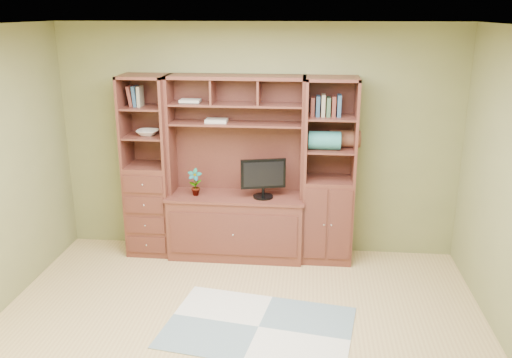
# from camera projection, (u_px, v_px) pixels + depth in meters

# --- Properties ---
(room) EXTENTS (4.60, 4.10, 2.64)m
(room) POSITION_uv_depth(u_px,v_px,m) (232.00, 200.00, 4.21)
(room) COLOR tan
(room) RESTS_ON ground
(center_hutch) EXTENTS (1.54, 0.53, 2.05)m
(center_hutch) POSITION_uv_depth(u_px,v_px,m) (236.00, 170.00, 5.96)
(center_hutch) COLOR #54261D
(center_hutch) RESTS_ON ground
(left_tower) EXTENTS (0.50, 0.45, 2.05)m
(left_tower) POSITION_uv_depth(u_px,v_px,m) (148.00, 167.00, 6.10)
(left_tower) COLOR #54261D
(left_tower) RESTS_ON ground
(right_tower) EXTENTS (0.55, 0.45, 2.05)m
(right_tower) POSITION_uv_depth(u_px,v_px,m) (329.00, 172.00, 5.90)
(right_tower) COLOR #54261D
(right_tower) RESTS_ON ground
(rug) EXTENTS (1.79, 1.33, 0.01)m
(rug) POSITION_uv_depth(u_px,v_px,m) (259.00, 327.00, 4.84)
(rug) COLOR #A3AAA9
(rug) RESTS_ON ground
(monitor) EXTENTS (0.54, 0.34, 0.61)m
(monitor) POSITION_uv_depth(u_px,v_px,m) (263.00, 171.00, 5.90)
(monitor) COLOR black
(monitor) RESTS_ON center_hutch
(orchid) EXTENTS (0.16, 0.11, 0.31)m
(orchid) POSITION_uv_depth(u_px,v_px,m) (195.00, 182.00, 6.01)
(orchid) COLOR #993F33
(orchid) RESTS_ON center_hutch
(magazines) EXTENTS (0.24, 0.17, 0.04)m
(magazines) POSITION_uv_depth(u_px,v_px,m) (217.00, 121.00, 5.91)
(magazines) COLOR #B3AC99
(magazines) RESTS_ON center_hutch
(bowl) EXTENTS (0.24, 0.24, 0.06)m
(bowl) POSITION_uv_depth(u_px,v_px,m) (148.00, 132.00, 5.98)
(bowl) COLOR silver
(bowl) RESTS_ON left_tower
(blanket_teal) EXTENTS (0.34, 0.20, 0.20)m
(blanket_teal) POSITION_uv_depth(u_px,v_px,m) (325.00, 140.00, 5.75)
(blanket_teal) COLOR #2B716D
(blanket_teal) RESTS_ON right_tower
(blanket_red) EXTENTS (0.33, 0.18, 0.18)m
(blanket_red) POSITION_uv_depth(u_px,v_px,m) (345.00, 139.00, 5.85)
(blanket_red) COLOR brown
(blanket_red) RESTS_ON right_tower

